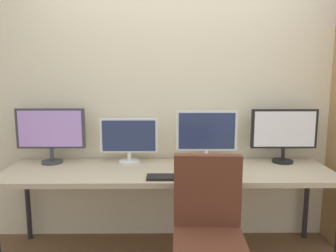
{
  "coord_description": "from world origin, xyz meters",
  "views": [
    {
      "loc": [
        -0.03,
        -2.01,
        1.51
      ],
      "look_at": [
        0.0,
        0.65,
        1.09
      ],
      "focal_mm": 35.6,
      "sensor_mm": 36.0,
      "label": 1
    }
  ],
  "objects_px": {
    "desk": "(168,175)",
    "monitor_far_right": "(284,132)",
    "monitor_far_left": "(51,132)",
    "computer_mouse": "(211,172)",
    "monitor_center_right": "(207,134)",
    "coffee_mug": "(218,173)",
    "monitor_center_left": "(129,139)",
    "keyboard_main": "(168,177)",
    "office_chair": "(208,250)"
  },
  "relations": [
    {
      "from": "monitor_far_left",
      "to": "monitor_far_right",
      "type": "distance_m",
      "value": 2.01
    },
    {
      "from": "office_chair",
      "to": "coffee_mug",
      "type": "bearing_deg",
      "value": 73.44
    },
    {
      "from": "monitor_far_left",
      "to": "keyboard_main",
      "type": "relative_size",
      "value": 1.82
    },
    {
      "from": "desk",
      "to": "computer_mouse",
      "type": "height_order",
      "value": "computer_mouse"
    },
    {
      "from": "monitor_center_right",
      "to": "computer_mouse",
      "type": "relative_size",
      "value": 5.47
    },
    {
      "from": "monitor_far_right",
      "to": "coffee_mug",
      "type": "bearing_deg",
      "value": -144.62
    },
    {
      "from": "monitor_far_right",
      "to": "coffee_mug",
      "type": "height_order",
      "value": "monitor_far_right"
    },
    {
      "from": "desk",
      "to": "keyboard_main",
      "type": "xyz_separation_m",
      "value": [
        0.0,
        -0.23,
        0.06
      ]
    },
    {
      "from": "office_chair",
      "to": "monitor_far_right",
      "type": "relative_size",
      "value": 1.74
    },
    {
      "from": "monitor_far_left",
      "to": "monitor_far_right",
      "type": "relative_size",
      "value": 1.03
    },
    {
      "from": "keyboard_main",
      "to": "desk",
      "type": "bearing_deg",
      "value": 90.0
    },
    {
      "from": "office_chair",
      "to": "monitor_center_left",
      "type": "bearing_deg",
      "value": 124.16
    },
    {
      "from": "monitor_far_left",
      "to": "computer_mouse",
      "type": "distance_m",
      "value": 1.41
    },
    {
      "from": "office_chair",
      "to": "monitor_center_left",
      "type": "height_order",
      "value": "monitor_center_left"
    },
    {
      "from": "monitor_far_left",
      "to": "monitor_center_right",
      "type": "relative_size",
      "value": 1.12
    },
    {
      "from": "office_chair",
      "to": "computer_mouse",
      "type": "distance_m",
      "value": 0.63
    },
    {
      "from": "monitor_center_right",
      "to": "monitor_far_left",
      "type": "bearing_deg",
      "value": 180.0
    },
    {
      "from": "keyboard_main",
      "to": "coffee_mug",
      "type": "bearing_deg",
      "value": -1.6
    },
    {
      "from": "desk",
      "to": "monitor_center_left",
      "type": "xyz_separation_m",
      "value": [
        -0.34,
        0.21,
        0.26
      ]
    },
    {
      "from": "desk",
      "to": "monitor_far_left",
      "type": "bearing_deg",
      "value": 168.07
    },
    {
      "from": "monitor_center_right",
      "to": "monitor_far_right",
      "type": "height_order",
      "value": "monitor_far_right"
    },
    {
      "from": "monitor_center_right",
      "to": "office_chair",
      "type": "bearing_deg",
      "value": -95.85
    },
    {
      "from": "monitor_center_left",
      "to": "computer_mouse",
      "type": "xyz_separation_m",
      "value": [
        0.67,
        -0.34,
        -0.2
      ]
    },
    {
      "from": "monitor_far_left",
      "to": "computer_mouse",
      "type": "xyz_separation_m",
      "value": [
        1.34,
        -0.34,
        -0.26
      ]
    },
    {
      "from": "monitor_center_left",
      "to": "keyboard_main",
      "type": "height_order",
      "value": "monitor_center_left"
    },
    {
      "from": "desk",
      "to": "monitor_center_right",
      "type": "height_order",
      "value": "monitor_center_right"
    },
    {
      "from": "office_chair",
      "to": "monitor_far_left",
      "type": "xyz_separation_m",
      "value": [
        -1.25,
        0.86,
        0.61
      ]
    },
    {
      "from": "monitor_center_left",
      "to": "coffee_mug",
      "type": "height_order",
      "value": "monitor_center_left"
    },
    {
      "from": "desk",
      "to": "office_chair",
      "type": "relative_size",
      "value": 2.68
    },
    {
      "from": "office_chair",
      "to": "monitor_far_right",
      "type": "xyz_separation_m",
      "value": [
        0.76,
        0.86,
        0.61
      ]
    },
    {
      "from": "monitor_far_left",
      "to": "monitor_center_left",
      "type": "relative_size",
      "value": 1.18
    },
    {
      "from": "computer_mouse",
      "to": "monitor_center_left",
      "type": "bearing_deg",
      "value": 152.84
    },
    {
      "from": "desk",
      "to": "monitor_far_left",
      "type": "height_order",
      "value": "monitor_far_left"
    },
    {
      "from": "monitor_far_right",
      "to": "keyboard_main",
      "type": "bearing_deg",
      "value": -156.24
    },
    {
      "from": "desk",
      "to": "monitor_far_right",
      "type": "relative_size",
      "value": 4.65
    },
    {
      "from": "office_chair",
      "to": "computer_mouse",
      "type": "height_order",
      "value": "office_chair"
    },
    {
      "from": "monitor_far_right",
      "to": "office_chair",
      "type": "bearing_deg",
      "value": -131.46
    },
    {
      "from": "monitor_far_left",
      "to": "monitor_far_right",
      "type": "xyz_separation_m",
      "value": [
        2.01,
        -0.0,
        -0.01
      ]
    },
    {
      "from": "monitor_center_left",
      "to": "monitor_far_left",
      "type": "bearing_deg",
      "value": 179.99
    },
    {
      "from": "monitor_center_left",
      "to": "office_chair",
      "type": "bearing_deg",
      "value": -55.84
    },
    {
      "from": "monitor_center_right",
      "to": "desk",
      "type": "bearing_deg",
      "value": -147.63
    },
    {
      "from": "desk",
      "to": "office_chair",
      "type": "xyz_separation_m",
      "value": [
        0.25,
        -0.65,
        -0.29
      ]
    },
    {
      "from": "monitor_far_left",
      "to": "monitor_far_right",
      "type": "bearing_deg",
      "value": -0.0
    },
    {
      "from": "monitor_center_left",
      "to": "coffee_mug",
      "type": "distance_m",
      "value": 0.85
    },
    {
      "from": "desk",
      "to": "monitor_far_left",
      "type": "xyz_separation_m",
      "value": [
        -1.01,
        0.21,
        0.32
      ]
    },
    {
      "from": "computer_mouse",
      "to": "coffee_mug",
      "type": "height_order",
      "value": "coffee_mug"
    },
    {
      "from": "monitor_far_right",
      "to": "keyboard_main",
      "type": "xyz_separation_m",
      "value": [
        -1.01,
        -0.44,
        -0.26
      ]
    },
    {
      "from": "monitor_center_right",
      "to": "keyboard_main",
      "type": "height_order",
      "value": "monitor_center_right"
    },
    {
      "from": "monitor_far_left",
      "to": "monitor_far_right",
      "type": "height_order",
      "value": "monitor_far_left"
    },
    {
      "from": "coffee_mug",
      "to": "monitor_center_right",
      "type": "bearing_deg",
      "value": 94.12
    }
  ]
}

